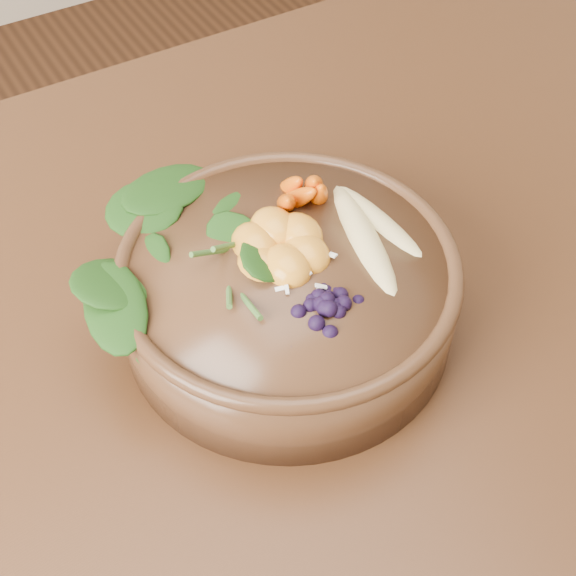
% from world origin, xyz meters
% --- Properties ---
extents(ground, '(4.00, 4.00, 0.00)m').
position_xyz_m(ground, '(0.00, 0.00, 0.00)').
color(ground, '#381E0F').
rests_on(ground, ground).
extents(dining_table, '(1.60, 0.90, 0.75)m').
position_xyz_m(dining_table, '(0.00, 0.00, 0.66)').
color(dining_table, '#331C0C').
rests_on(dining_table, ground).
extents(stoneware_bowl, '(0.34, 0.34, 0.09)m').
position_xyz_m(stoneware_bowl, '(0.02, -0.07, 0.79)').
color(stoneware_bowl, '#4F321D').
rests_on(stoneware_bowl, dining_table).
extents(kale_heap, '(0.22, 0.20, 0.05)m').
position_xyz_m(kale_heap, '(-0.03, -0.00, 0.86)').
color(kale_heap, '#1A430F').
rests_on(kale_heap, stoneware_bowl).
extents(carrot_cluster, '(0.07, 0.07, 0.09)m').
position_xyz_m(carrot_cluster, '(0.08, 0.01, 0.88)').
color(carrot_cluster, '#EA6105').
rests_on(carrot_cluster, stoneware_bowl).
extents(banana_halves, '(0.09, 0.18, 0.03)m').
position_xyz_m(banana_halves, '(0.11, -0.08, 0.85)').
color(banana_halves, '#E0CC84').
rests_on(banana_halves, stoneware_bowl).
extents(mandarin_cluster, '(0.10, 0.11, 0.04)m').
position_xyz_m(mandarin_cluster, '(0.02, -0.05, 0.86)').
color(mandarin_cluster, orange).
rests_on(mandarin_cluster, stoneware_bowl).
extents(blueberry_pile, '(0.16, 0.12, 0.04)m').
position_xyz_m(blueberry_pile, '(0.02, -0.14, 0.86)').
color(blueberry_pile, black).
rests_on(blueberry_pile, stoneware_bowl).
extents(coconut_flakes, '(0.11, 0.08, 0.01)m').
position_xyz_m(coconut_flakes, '(0.02, -0.10, 0.84)').
color(coconut_flakes, white).
rests_on(coconut_flakes, stoneware_bowl).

